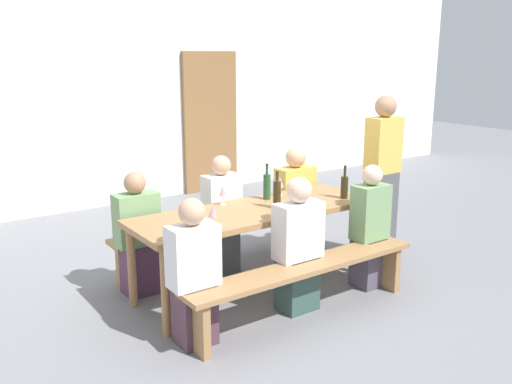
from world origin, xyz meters
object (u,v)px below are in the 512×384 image
(seated_guest_near_0, at_px, (194,276))
(seated_guest_near_1, at_px, (298,248))
(tasting_table, at_px, (256,217))
(seated_guest_near_2, at_px, (369,229))
(wooden_door, at_px, (210,123))
(wine_bottle_0, at_px, (277,194))
(wine_bottle_1, at_px, (344,187))
(standing_host, at_px, (382,180))
(bench_far, at_px, (217,232))
(wine_glass_0, at_px, (280,183))
(bench_near, at_px, (305,275))
(wine_glass_2, at_px, (223,191))
(wine_bottle_2, at_px, (267,186))
(seated_guest_far_0, at_px, (138,237))
(seated_guest_far_1, at_px, (222,218))
(wine_glass_1, at_px, (213,211))
(seated_guest_far_2, at_px, (295,204))

(seated_guest_near_0, height_order, seated_guest_near_1, seated_guest_near_1)
(tasting_table, distance_m, seated_guest_near_2, 1.03)
(wooden_door, height_order, wine_bottle_0, wooden_door)
(seated_guest_near_0, bearing_deg, wine_bottle_0, -68.00)
(wine_bottle_1, xyz_separation_m, standing_host, (0.62, 0.10, -0.04))
(bench_far, bearing_deg, seated_guest_near_0, -127.45)
(bench_far, xyz_separation_m, wine_bottle_1, (0.88, -0.85, 0.50))
(wine_glass_0, distance_m, seated_guest_near_2, 0.94)
(bench_near, bearing_deg, wooden_door, 68.78)
(wine_glass_2, bearing_deg, seated_guest_near_2, -37.31)
(wine_glass_2, bearing_deg, wine_bottle_2, -7.94)
(wine_glass_0, distance_m, seated_guest_far_0, 1.41)
(seated_guest_near_1, distance_m, seated_guest_near_2, 0.83)
(seated_guest_far_1, height_order, standing_host, standing_host)
(tasting_table, distance_m, wine_glass_2, 0.38)
(wine_glass_1, bearing_deg, wine_bottle_2, 27.20)
(bench_near, height_order, wine_bottle_0, wine_bottle_0)
(wooden_door, height_order, seated_guest_far_2, wooden_door)
(wine_bottle_1, bearing_deg, seated_guest_near_2, -90.75)
(wine_bottle_0, distance_m, wine_glass_1, 0.74)
(seated_guest_far_1, bearing_deg, seated_guest_near_0, -40.38)
(seated_guest_far_2, height_order, standing_host, standing_host)
(seated_guest_near_2, bearing_deg, wine_bottle_1, -0.75)
(wine_bottle_0, xyz_separation_m, wine_glass_0, (0.28, 0.33, -0.00))
(seated_guest_near_1, bearing_deg, wine_glass_2, 15.00)
(wine_bottle_2, bearing_deg, bench_far, 120.44)
(wine_glass_1, bearing_deg, seated_guest_near_0, -139.22)
(bench_far, xyz_separation_m, wine_glass_1, (-0.57, -0.89, 0.51))
(wine_bottle_2, height_order, seated_guest_near_1, seated_guest_near_1)
(wooden_door, bearing_deg, bench_far, -119.95)
(wooden_door, relative_size, wine_glass_2, 11.59)
(seated_guest_near_2, height_order, seated_guest_far_0, seated_guest_near_2)
(wine_glass_0, relative_size, seated_guest_far_2, 0.16)
(wine_glass_2, distance_m, seated_guest_far_1, 0.44)
(wine_bottle_0, height_order, wine_bottle_2, wine_bottle_2)
(seated_guest_far_2, distance_m, standing_host, 0.92)
(wine_bottle_2, xyz_separation_m, seated_guest_near_0, (-1.19, -0.73, -0.36))
(wine_glass_2, relative_size, seated_guest_near_0, 0.17)
(bench_far, bearing_deg, wine_bottle_2, -59.56)
(wine_bottle_0, distance_m, wine_glass_0, 0.44)
(seated_guest_near_0, distance_m, seated_guest_far_0, 1.04)
(seated_guest_far_1, relative_size, seated_guest_far_2, 1.01)
(wooden_door, bearing_deg, seated_guest_far_2, -104.06)
(wine_glass_0, height_order, standing_host, standing_host)
(tasting_table, relative_size, seated_guest_far_1, 1.96)
(bench_near, relative_size, wine_bottle_2, 6.42)
(seated_guest_near_1, bearing_deg, bench_near, 163.07)
(wooden_door, xyz_separation_m, wine_bottle_2, (-1.33, -3.24, -0.17))
(seated_guest_near_2, distance_m, seated_guest_far_2, 1.04)
(bench_near, height_order, seated_guest_far_1, seated_guest_far_1)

